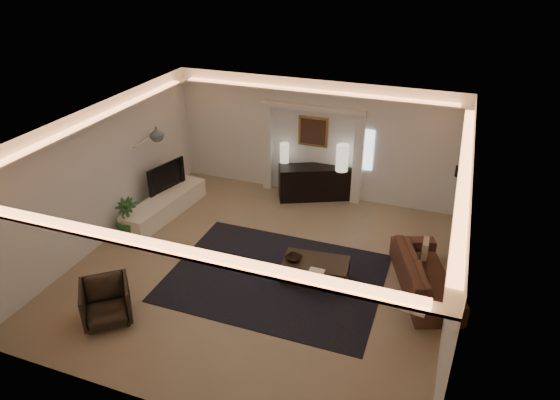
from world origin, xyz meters
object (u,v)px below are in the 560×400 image
(armchair, at_px, (106,302))
(coffee_table, at_px, (315,271))
(console, at_px, (315,183))
(sofa, at_px, (426,274))

(armchair, bearing_deg, coffee_table, -1.89)
(console, height_order, armchair, console)
(sofa, bearing_deg, coffee_table, 82.93)
(console, xyz_separation_m, sofa, (2.95, -2.81, -0.08))
(sofa, xyz_separation_m, coffee_table, (-1.97, -0.45, -0.12))
(console, relative_size, sofa, 0.80)
(armchair, bearing_deg, sofa, -10.28)
(armchair, bearing_deg, console, 31.10)
(sofa, height_order, armchair, armchair)
(coffee_table, xyz_separation_m, armchair, (-3.00, -2.26, 0.16))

